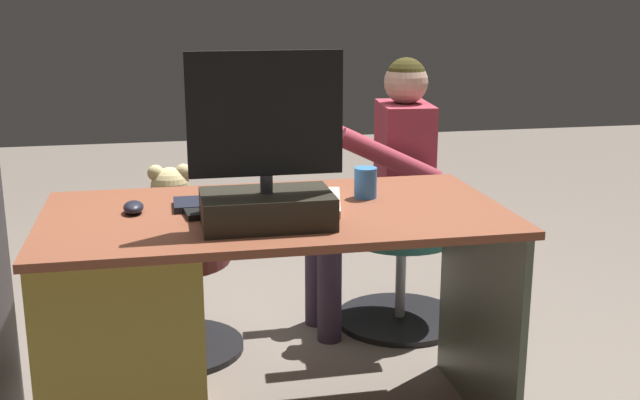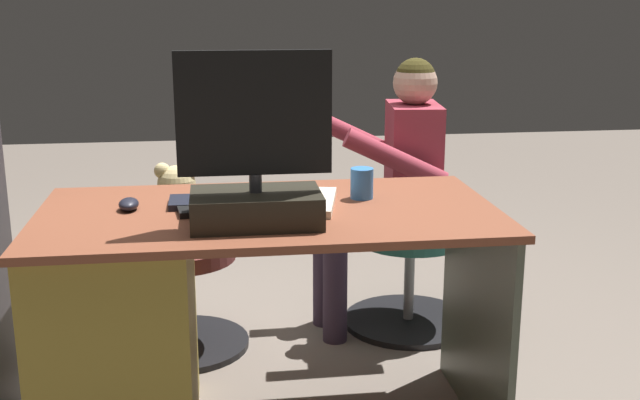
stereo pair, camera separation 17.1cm
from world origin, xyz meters
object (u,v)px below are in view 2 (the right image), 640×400
computer_mouse (129,204)px  office_chair_teddy (181,287)px  monitor (255,177)px  person (394,176)px  tv_remote (185,209)px  keyboard (237,200)px  visitor_chair (410,268)px  desk (152,322)px  cup (362,183)px  teddy_bear (178,206)px

computer_mouse → office_chair_teddy: bearing=-100.7°
monitor → office_chair_teddy: monitor is taller
office_chair_teddy → person: size_ratio=0.46×
tv_remote → office_chair_teddy: 0.83m
keyboard → tv_remote: keyboard is taller
computer_mouse → visitor_chair: (-1.07, -0.71, -0.51)m
keyboard → desk: bearing=16.8°
keyboard → visitor_chair: bearing=-137.2°
cup → teddy_bear: bearing=-43.5°
desk → visitor_chair: size_ratio=2.52×
desk → cup: 0.79m
visitor_chair → computer_mouse: bearing=33.8°
computer_mouse → teddy_bear: 0.66m
monitor → computer_mouse: 0.44m
desk → person: 1.23m
tv_remote → person: bearing=-144.3°
cup → visitor_chair: cup is taller
computer_mouse → person: (-0.99, -0.71, -0.10)m
cup → tv_remote: cup is taller
monitor → teddy_bear: 0.91m
monitor → tv_remote: monitor is taller
desk → computer_mouse: 0.37m
cup → tv_remote: 0.57m
keyboard → computer_mouse: bearing=5.2°
computer_mouse → monitor: bearing=151.8°
desk → visitor_chair: bearing=-142.9°
monitor → computer_mouse: monitor is taller
keyboard → office_chair_teddy: 0.79m
monitor → visitor_chair: size_ratio=0.88×
keyboard → visitor_chair: (-0.74, -0.68, -0.50)m
desk → keyboard: 0.46m
keyboard → person: size_ratio=0.37×
desk → monitor: size_ratio=2.85×
desk → keyboard: keyboard is taller
computer_mouse → tv_remote: computer_mouse is taller
monitor → visitor_chair: monitor is taller
office_chair_teddy → tv_remote: bearing=94.6°
monitor → tv_remote: 0.29m
desk → computer_mouse: bearing=-44.2°
monitor → tv_remote: bearing=-36.0°
monitor → cup: size_ratio=4.97×
desk → monitor: 0.60m
monitor → office_chair_teddy: bearing=-72.3°
computer_mouse → person: bearing=-144.5°
computer_mouse → person: person is taller
monitor → keyboard: bearing=-78.7°
cup → person: person is taller
monitor → keyboard: monitor is taller
tv_remote → computer_mouse: bearing=-23.9°
teddy_bear → computer_mouse: bearing=79.5°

